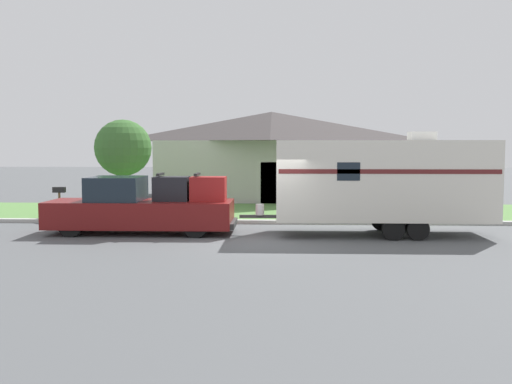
# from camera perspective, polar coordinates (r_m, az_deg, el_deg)

# --- Properties ---
(ground_plane) EXTENTS (120.00, 120.00, 0.00)m
(ground_plane) POSITION_cam_1_polar(r_m,az_deg,el_deg) (17.70, 0.93, -4.84)
(ground_plane) COLOR #515456
(curb_strip) EXTENTS (80.00, 0.30, 0.14)m
(curb_strip) POSITION_cam_1_polar(r_m,az_deg,el_deg) (21.40, 1.17, -3.00)
(curb_strip) COLOR #ADADA8
(curb_strip) RESTS_ON ground_plane
(lawn_strip) EXTENTS (80.00, 7.00, 0.03)m
(lawn_strip) POSITION_cam_1_polar(r_m,az_deg,el_deg) (25.02, 1.33, -2.01)
(lawn_strip) COLOR #568442
(lawn_strip) RESTS_ON ground_plane
(house_across_street) EXTENTS (12.85, 8.26, 4.82)m
(house_across_street) POSITION_cam_1_polar(r_m,az_deg,el_deg) (32.33, 1.57, 3.90)
(house_across_street) COLOR #B2B2A8
(house_across_street) RESTS_ON ground_plane
(pickup_truck) EXTENTS (6.22, 1.91, 2.02)m
(pickup_truck) POSITION_cam_1_polar(r_m,az_deg,el_deg) (19.32, -11.35, -1.54)
(pickup_truck) COLOR black
(pickup_truck) RESTS_ON ground_plane
(travel_trailer) EXTENTS (8.11, 2.36, 3.37)m
(travel_trailer) POSITION_cam_1_polar(r_m,az_deg,el_deg) (19.00, 12.54, 1.18)
(travel_trailer) COLOR black
(travel_trailer) RESTS_ON ground_plane
(mailbox) EXTENTS (0.48, 0.20, 1.28)m
(mailbox) POSITION_cam_1_polar(r_m,az_deg,el_deg) (23.95, -19.08, -0.23)
(mailbox) COLOR brown
(mailbox) RESTS_ON ground_plane
(tree_in_yard) EXTENTS (2.40, 2.40, 4.03)m
(tree_in_yard) POSITION_cam_1_polar(r_m,az_deg,el_deg) (24.92, -13.15, 4.29)
(tree_in_yard) COLOR brown
(tree_in_yard) RESTS_ON ground_plane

